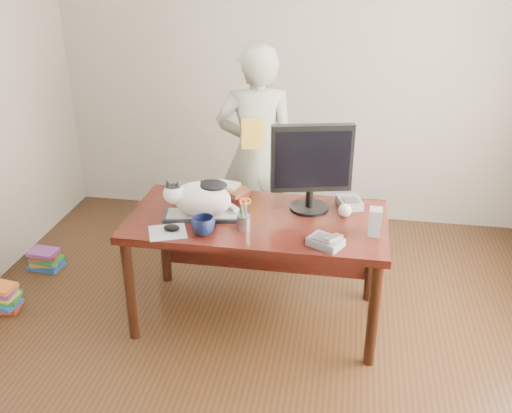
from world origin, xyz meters
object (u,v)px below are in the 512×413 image
object	(u,v)px
pen_cup	(244,221)
book_pile_a	(1,297)
keyboard	(203,215)
book_pile_b	(46,259)
phone	(326,241)
book_stack	(229,191)
mouse	(172,228)
coffee_mug	(203,226)
baseball	(345,210)
person	(257,154)
speaker	(375,222)
calculator	(350,202)
desk	(259,233)
cat	(200,198)
monitor	(312,164)

from	to	relation	value
pen_cup	book_pile_a	xyz separation A→B (m)	(-1.70, -0.03, -0.72)
keyboard	book_pile_b	bearing A→B (deg)	154.25
phone	book_stack	size ratio (longest dim) A/B	0.80
mouse	book_stack	bearing A→B (deg)	44.33
pen_cup	coffee_mug	distance (m)	0.24
baseball	person	bearing A→B (deg)	131.35
speaker	calculator	xyz separation A→B (m)	(-0.15, 0.37, -0.06)
mouse	book_pile_b	bearing A→B (deg)	131.54
desk	book_stack	xyz separation A→B (m)	(-0.24, 0.20, 0.19)
phone	person	world-z (taller)	person
calculator	book_pile_a	world-z (taller)	calculator
mouse	coffee_mug	world-z (taller)	coffee_mug
coffee_mug	cat	bearing A→B (deg)	109.29
pen_cup	person	bearing A→B (deg)	95.56
baseball	monitor	bearing A→B (deg)	169.07
keyboard	book_pile_a	world-z (taller)	keyboard
keyboard	phone	distance (m)	0.81
book_stack	calculator	xyz separation A→B (m)	(0.80, -0.01, -0.01)
monitor	mouse	xyz separation A→B (m)	(-0.78, -0.41, -0.30)
cat	person	size ratio (longest dim) A/B	0.28
book_pile_a	book_stack	bearing A→B (deg)	17.42
book_pile_b	speaker	bearing A→B (deg)	-10.57
keyboard	cat	xyz separation A→B (m)	(-0.01, -0.00, 0.12)
cat	monitor	distance (m)	0.72
mouse	book_stack	xyz separation A→B (m)	(0.23, 0.54, 0.02)
desk	cat	world-z (taller)	cat
keyboard	book_stack	distance (m)	0.34
cat	book_pile_a	world-z (taller)	cat
mouse	speaker	world-z (taller)	speaker
cat	desk	bearing A→B (deg)	11.47
speaker	book_pile_b	world-z (taller)	speaker
speaker	phone	bearing A→B (deg)	-143.83
keyboard	mouse	size ratio (longest dim) A/B	4.35
mouse	cat	bearing A→B (deg)	37.00
desk	mouse	xyz separation A→B (m)	(-0.47, -0.34, 0.17)
desk	cat	distance (m)	0.47
cat	person	world-z (taller)	person
cat	book_pile_b	world-z (taller)	cat
cat	calculator	bearing A→B (deg)	9.85
speaker	mouse	bearing A→B (deg)	-170.23
pen_cup	person	xyz separation A→B (m)	(-0.10, 1.06, 0.03)
phone	coffee_mug	bearing A→B (deg)	-153.39
pen_cup	phone	distance (m)	0.51
coffee_mug	book_stack	xyz separation A→B (m)	(0.04, 0.54, -0.01)
speaker	book_stack	xyz separation A→B (m)	(-0.95, 0.38, -0.04)
coffee_mug	book_pile_b	bearing A→B (deg)	157.04
mouse	calculator	xyz separation A→B (m)	(1.03, 0.53, 0.00)
pen_cup	book_stack	bearing A→B (deg)	112.96
pen_cup	cat	bearing A→B (deg)	159.57
pen_cup	speaker	distance (m)	0.77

